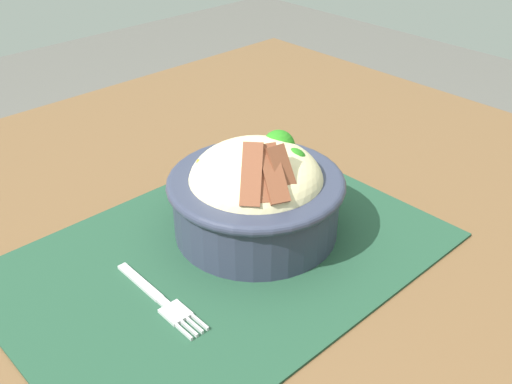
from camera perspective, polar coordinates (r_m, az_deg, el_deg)
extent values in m
cube|color=brown|center=(0.65, -6.85, -7.11)|extent=(1.21, 0.95, 0.03)
cylinder|color=brown|center=(1.41, 1.46, -1.74)|extent=(0.04, 0.04, 0.72)
cube|color=#1E422D|center=(0.63, -3.12, -6.15)|extent=(0.45, 0.32, 0.00)
cylinder|color=#2D3347|center=(0.65, 0.00, -1.20)|extent=(0.18, 0.18, 0.07)
torus|color=#2D3347|center=(0.63, 0.00, 0.94)|extent=(0.19, 0.19, 0.01)
ellipsoid|color=beige|center=(0.63, 0.00, 1.02)|extent=(0.20, 0.20, 0.08)
sphere|color=#257419|center=(0.63, 3.61, 2.98)|extent=(0.03, 0.03, 0.03)
sphere|color=#257419|center=(0.65, 2.18, 4.40)|extent=(0.04, 0.04, 0.04)
cylinder|color=orange|center=(0.62, -1.71, 2.34)|extent=(0.01, 0.03, 0.01)
cylinder|color=orange|center=(0.63, 3.70, 3.00)|extent=(0.02, 0.03, 0.01)
cylinder|color=orange|center=(0.63, -4.54, 2.67)|extent=(0.02, 0.03, 0.01)
cube|color=brown|center=(0.57, -0.42, 1.68)|extent=(0.05, 0.05, 0.05)
cube|color=brown|center=(0.58, 0.62, 1.36)|extent=(0.04, 0.04, 0.04)
cube|color=brown|center=(0.58, 1.62, 1.75)|extent=(0.04, 0.05, 0.05)
cube|color=brown|center=(0.58, 2.52, 1.84)|extent=(0.03, 0.04, 0.05)
cube|color=#B9B9B9|center=(0.60, -11.06, -8.44)|extent=(0.01, 0.07, 0.00)
cube|color=#B9B9B9|center=(0.58, -8.84, -10.41)|extent=(0.01, 0.01, 0.00)
cube|color=#B9B9B9|center=(0.57, -7.72, -11.39)|extent=(0.02, 0.03, 0.00)
cube|color=#B9B9B9|center=(0.55, -6.93, -13.17)|extent=(0.00, 0.02, 0.00)
cube|color=#B9B9B9|center=(0.55, -6.42, -12.89)|extent=(0.00, 0.02, 0.00)
cube|color=#B9B9B9|center=(0.55, -5.90, -12.59)|extent=(0.00, 0.02, 0.00)
cube|color=#B9B9B9|center=(0.55, -5.40, -12.31)|extent=(0.00, 0.02, 0.00)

